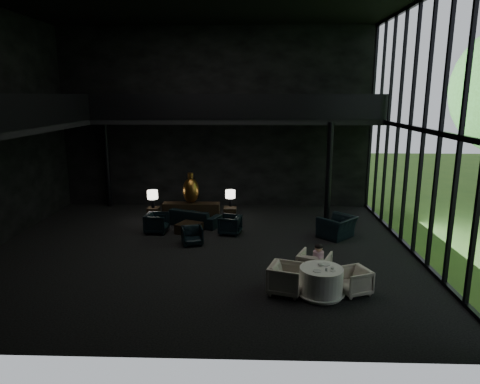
{
  "coord_description": "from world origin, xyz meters",
  "views": [
    {
      "loc": [
        1.73,
        -13.42,
        5.06
      ],
      "look_at": [
        1.26,
        0.5,
        1.89
      ],
      "focal_mm": 32.0,
      "sensor_mm": 36.0,
      "label": 1
    }
  ],
  "objects_px": {
    "sofa": "(193,214)",
    "dining_table": "(321,283)",
    "lounge_armchair_west": "(157,222)",
    "lounge_armchair_south": "(192,236)",
    "coffee_table": "(189,228)",
    "dining_chair_west": "(286,276)",
    "bronze_urn": "(191,190)",
    "side_table_left": "(153,213)",
    "side_table_right": "(230,214)",
    "dining_chair_east": "(354,280)",
    "lounge_armchair_east": "(230,224)",
    "table_lamp_left": "(153,195)",
    "console": "(191,212)",
    "child": "(318,255)",
    "table_lamp_right": "(230,195)",
    "window_armchair": "(337,222)",
    "dining_chair_north": "(314,263)"
  },
  "relations": [
    {
      "from": "sofa",
      "to": "dining_chair_east",
      "type": "distance_m",
      "value": 7.75
    },
    {
      "from": "table_lamp_right",
      "to": "dining_chair_east",
      "type": "xyz_separation_m",
      "value": [
        3.59,
        -6.71,
        -0.68
      ]
    },
    {
      "from": "table_lamp_left",
      "to": "console",
      "type": "bearing_deg",
      "value": -2.8
    },
    {
      "from": "lounge_armchair_west",
      "to": "dining_chair_north",
      "type": "height_order",
      "value": "dining_chair_north"
    },
    {
      "from": "dining_chair_east",
      "to": "child",
      "type": "distance_m",
      "value": 1.18
    },
    {
      "from": "side_table_left",
      "to": "child",
      "type": "xyz_separation_m",
      "value": [
        5.96,
        -5.87,
        0.51
      ]
    },
    {
      "from": "table_lamp_left",
      "to": "dining_chair_east",
      "type": "distance_m",
      "value": 9.48
    },
    {
      "from": "bronze_urn",
      "to": "sofa",
      "type": "distance_m",
      "value": 1.04
    },
    {
      "from": "table_lamp_left",
      "to": "dining_chair_west",
      "type": "bearing_deg",
      "value": -52.72
    },
    {
      "from": "lounge_armchair_west",
      "to": "sofa",
      "type": "bearing_deg",
      "value": -46.51
    },
    {
      "from": "window_armchair",
      "to": "child",
      "type": "bearing_deg",
      "value": 26.09
    },
    {
      "from": "bronze_urn",
      "to": "side_table_left",
      "type": "distance_m",
      "value": 1.9
    },
    {
      "from": "lounge_armchair_south",
      "to": "sofa",
      "type": "bearing_deg",
      "value": 81.44
    },
    {
      "from": "table_lamp_left",
      "to": "side_table_right",
      "type": "distance_m",
      "value": 3.29
    },
    {
      "from": "sofa",
      "to": "dining_table",
      "type": "xyz_separation_m",
      "value": [
        4.16,
        -6.03,
        -0.14
      ]
    },
    {
      "from": "coffee_table",
      "to": "dining_chair_west",
      "type": "xyz_separation_m",
      "value": [
        3.28,
        -4.92,
        0.3
      ]
    },
    {
      "from": "table_lamp_left",
      "to": "lounge_armchair_south",
      "type": "bearing_deg",
      "value": -55.57
    },
    {
      "from": "coffee_table",
      "to": "dining_chair_west",
      "type": "relative_size",
      "value": 0.85
    },
    {
      "from": "side_table_right",
      "to": "dining_chair_east",
      "type": "distance_m",
      "value": 7.42
    },
    {
      "from": "lounge_armchair_west",
      "to": "side_table_right",
      "type": "bearing_deg",
      "value": -55.39
    },
    {
      "from": "dining_chair_north",
      "to": "bronze_urn",
      "type": "bearing_deg",
      "value": -28.92
    },
    {
      "from": "lounge_armchair_south",
      "to": "dining_chair_east",
      "type": "relative_size",
      "value": 0.89
    },
    {
      "from": "window_armchair",
      "to": "lounge_armchair_east",
      "type": "bearing_deg",
      "value": -49.67
    },
    {
      "from": "dining_table",
      "to": "dining_chair_north",
      "type": "relative_size",
      "value": 1.35
    },
    {
      "from": "lounge_armchair_west",
      "to": "lounge_armchair_south",
      "type": "distance_m",
      "value": 1.98
    },
    {
      "from": "bronze_urn",
      "to": "coffee_table",
      "type": "relative_size",
      "value": 1.54
    },
    {
      "from": "table_lamp_right",
      "to": "coffee_table",
      "type": "height_order",
      "value": "table_lamp_right"
    },
    {
      "from": "sofa",
      "to": "coffee_table",
      "type": "distance_m",
      "value": 1.04
    },
    {
      "from": "table_lamp_right",
      "to": "dining_chair_east",
      "type": "height_order",
      "value": "table_lamp_right"
    },
    {
      "from": "table_lamp_right",
      "to": "dining_chair_north",
      "type": "height_order",
      "value": "table_lamp_right"
    },
    {
      "from": "side_table_right",
      "to": "lounge_armchair_west",
      "type": "xyz_separation_m",
      "value": [
        -2.66,
        -1.64,
        0.15
      ]
    },
    {
      "from": "child",
      "to": "dining_chair_north",
      "type": "bearing_deg",
      "value": -64.65
    },
    {
      "from": "window_armchair",
      "to": "coffee_table",
      "type": "bearing_deg",
      "value": -49.8
    },
    {
      "from": "lounge_armchair_west",
      "to": "dining_chair_north",
      "type": "bearing_deg",
      "value": -123.62
    },
    {
      "from": "bronze_urn",
      "to": "dining_chair_west",
      "type": "bearing_deg",
      "value": -62.37
    },
    {
      "from": "lounge_armchair_south",
      "to": "coffee_table",
      "type": "distance_m",
      "value": 1.35
    },
    {
      "from": "lounge_armchair_east",
      "to": "sofa",
      "type": "bearing_deg",
      "value": -114.19
    },
    {
      "from": "dining_chair_north",
      "to": "lounge_armchair_east",
      "type": "bearing_deg",
      "value": -32.45
    },
    {
      "from": "dining_table",
      "to": "child",
      "type": "height_order",
      "value": "child"
    },
    {
      "from": "table_lamp_right",
      "to": "dining_chair_east",
      "type": "distance_m",
      "value": 7.64
    },
    {
      "from": "console",
      "to": "lounge_armchair_south",
      "type": "relative_size",
      "value": 3.63
    },
    {
      "from": "bronze_urn",
      "to": "dining_chair_east",
      "type": "xyz_separation_m",
      "value": [
        5.19,
        -6.52,
        -0.91
      ]
    },
    {
      "from": "side_table_left",
      "to": "sofa",
      "type": "xyz_separation_m",
      "value": [
        1.75,
        -0.7,
        0.21
      ]
    },
    {
      "from": "table_lamp_left",
      "to": "sofa",
      "type": "xyz_separation_m",
      "value": [
        1.75,
        -0.69,
        -0.56
      ]
    },
    {
      "from": "table_lamp_left",
      "to": "child",
      "type": "distance_m",
      "value": 8.36
    },
    {
      "from": "bronze_urn",
      "to": "dining_chair_north",
      "type": "xyz_separation_m",
      "value": [
        4.28,
        -5.63,
        -0.81
      ]
    },
    {
      "from": "dining_chair_east",
      "to": "bronze_urn",
      "type": "bearing_deg",
      "value": -163.4
    },
    {
      "from": "table_lamp_right",
      "to": "lounge_armchair_south",
      "type": "bearing_deg",
      "value": -110.13
    },
    {
      "from": "table_lamp_left",
      "to": "lounge_armchair_west",
      "type": "height_order",
      "value": "table_lamp_left"
    },
    {
      "from": "side_table_right",
      "to": "dining_chair_west",
      "type": "height_order",
      "value": "dining_chair_west"
    }
  ]
}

